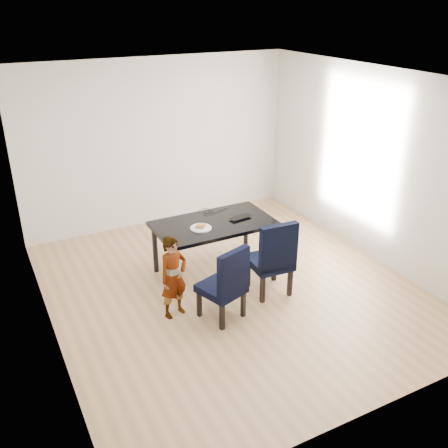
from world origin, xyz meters
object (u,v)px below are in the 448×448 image
chair_right (270,256)px  laptop (239,217)px  dining_table (214,247)px  chair_left (221,282)px  child (174,277)px  plate (201,228)px

chair_right → laptop: bearing=95.7°
dining_table → chair_left: size_ratio=1.68×
child → plate: bearing=27.5°
chair_right → laptop: size_ratio=3.25×
dining_table → chair_left: 1.09m
chair_left → child: 0.56m
dining_table → chair_right: 0.89m
chair_left → plate: bearing=61.0°
child → chair_left: bearing=-47.9°
child → plate: child is taller
child → dining_table: bearing=22.7°
chair_left → chair_right: (0.81, 0.22, 0.04)m
chair_left → child: child is taller
chair_left → child: (-0.48, 0.30, 0.04)m
dining_table → plate: plate is taller
chair_left → laptop: 1.30m
laptop → plate: bearing=0.6°
chair_left → laptop: bearing=33.5°
chair_left → laptop: size_ratio=2.99×
chair_left → chair_right: bearing=-3.0°
dining_table → plate: bearing=-158.2°
chair_right → child: (-1.28, 0.07, -0.00)m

